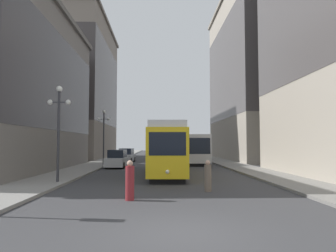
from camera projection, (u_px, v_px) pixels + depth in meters
ground_plane at (181, 233)px, 8.38m from camera, size 200.00×200.00×0.00m
sidewalk_left at (113, 159)px, 48.05m from camera, size 3.29×120.00×0.15m
sidewalk_right at (211, 159)px, 48.55m from camera, size 3.29×120.00×0.15m
streetcar at (168, 148)px, 24.42m from camera, size 3.07×12.94×3.89m
transit_bus at (193, 148)px, 38.33m from camera, size 2.64×12.51×3.45m
parked_car_left_near at (117, 159)px, 31.20m from camera, size 2.05×4.63×1.82m
parked_car_left_mid at (126, 156)px, 40.18m from camera, size 2.11×5.09×1.82m
pedestrian_crossing_near at (130, 182)px, 13.23m from camera, size 0.39×0.39×1.73m
pedestrian_crossing_far at (208, 177)px, 15.68m from camera, size 0.36×0.36×1.60m
lamp_post_left_near at (59, 119)px, 18.61m from camera, size 1.41×0.36×5.84m
lamp_post_left_far at (104, 129)px, 34.06m from camera, size 1.41×0.36×6.07m
building_left_corner at (72, 89)px, 53.07m from camera, size 12.94×22.94×23.37m
building_right_midblock at (269, 76)px, 47.21m from camera, size 14.76×24.34×25.15m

